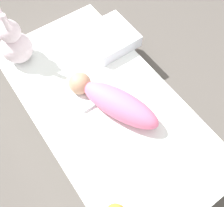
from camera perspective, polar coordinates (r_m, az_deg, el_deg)
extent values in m
plane|color=#514C47|center=(1.77, -1.46, -3.59)|extent=(12.00, 12.00, 0.00)
cube|color=white|center=(1.67, -1.54, -1.94)|extent=(1.57, 0.81, 0.22)
cube|color=white|center=(1.61, -4.98, 2.66)|extent=(0.21, 0.21, 0.02)
ellipsoid|color=pink|center=(1.48, 1.74, -0.30)|extent=(0.51, 0.34, 0.16)
sphere|color=tan|center=(1.58, -7.00, 4.39)|extent=(0.14, 0.14, 0.14)
cube|color=white|center=(1.83, -0.47, 14.20)|extent=(0.31, 0.32, 0.09)
sphere|color=silver|center=(1.80, -20.01, 11.33)|extent=(0.20, 0.20, 0.20)
sphere|color=silver|center=(1.70, -21.51, 14.42)|extent=(0.14, 0.14, 0.14)
cylinder|color=silver|center=(1.67, -23.14, 17.34)|extent=(0.03, 0.03, 0.11)
cylinder|color=silver|center=(1.61, -22.10, 15.99)|extent=(0.03, 0.03, 0.11)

